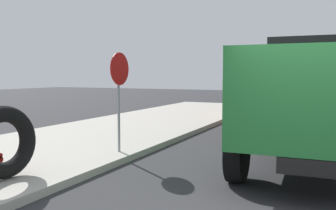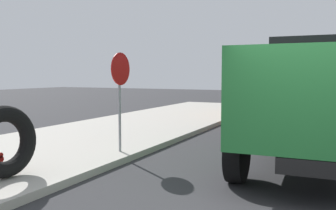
{
  "view_description": "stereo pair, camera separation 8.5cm",
  "coord_description": "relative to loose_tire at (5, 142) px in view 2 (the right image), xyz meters",
  "views": [
    {
      "loc": [
        -4.26,
        -0.21,
        1.97
      ],
      "look_at": [
        1.95,
        2.72,
        1.39
      ],
      "focal_mm": 38.51,
      "sensor_mm": 36.0,
      "label": 1
    },
    {
      "loc": [
        -4.22,
        -0.29,
        1.97
      ],
      "look_at": [
        1.95,
        2.72,
        1.39
      ],
      "focal_mm": 38.51,
      "sensor_mm": 36.0,
      "label": 2
    }
  ],
  "objects": [
    {
      "name": "loose_tire",
      "position": [
        0.0,
        0.0,
        0.0
      ],
      "size": [
        1.3,
        0.45,
        1.29
      ],
      "primitive_type": "torus",
      "rotation": [
        1.51,
        0.0,
        -0.06
      ],
      "color": "black",
      "rests_on": "sidewalk_curb"
    },
    {
      "name": "dump_truck_orange",
      "position": [
        13.53,
        -3.52,
        0.81
      ],
      "size": [
        7.03,
        2.87,
        3.0
      ],
      "color": "orange",
      "rests_on": "ground"
    },
    {
      "name": "stop_sign",
      "position": [
        2.75,
        -0.6,
        0.97
      ],
      "size": [
        0.76,
        0.08,
        2.33
      ],
      "color": "gray",
      "rests_on": "sidewalk_curb"
    },
    {
      "name": "dump_truck_green",
      "position": [
        4.59,
        -4.73,
        0.81
      ],
      "size": [
        7.11,
        3.08,
        3.0
      ],
      "color": "#237033",
      "rests_on": "ground"
    }
  ]
}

